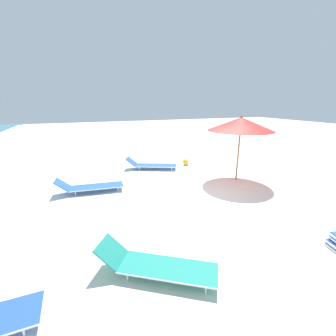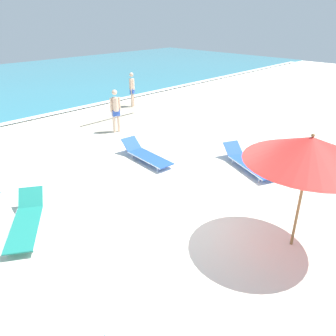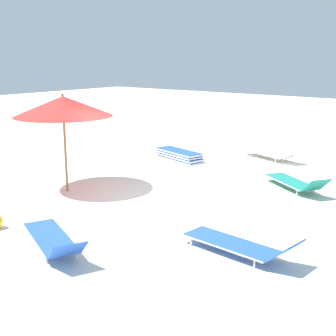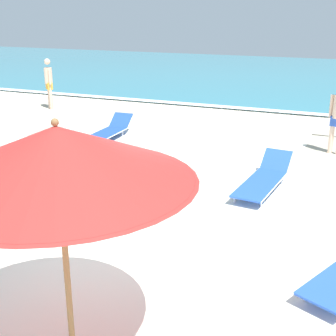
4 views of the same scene
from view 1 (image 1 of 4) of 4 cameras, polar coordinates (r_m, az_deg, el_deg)
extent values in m
cube|color=silver|center=(7.81, 8.08, -7.06)|extent=(60.00, 60.00, 0.16)
cube|color=#B8AE96|center=(15.55, -28.28, 3.36)|extent=(2.96, 1.53, 0.00)
cylinder|color=olive|center=(9.18, 17.42, 3.72)|extent=(0.06, 0.06, 2.21)
cone|color=red|center=(9.01, 18.03, 10.58)|extent=(2.48, 2.48, 0.50)
cylinder|color=#A4221E|center=(9.04, 17.89, 9.07)|extent=(2.41, 2.41, 0.01)
sphere|color=olive|center=(8.99, 18.19, 12.36)|extent=(0.07, 0.07, 0.07)
cube|color=blue|center=(8.25, -17.58, -4.48)|extent=(0.77, 1.82, 0.03)
cylinder|color=silver|center=(7.97, -17.62, -5.23)|extent=(0.20, 1.77, 0.03)
cylinder|color=silver|center=(8.53, -17.54, -3.78)|extent=(0.20, 1.77, 0.03)
cube|color=blue|center=(8.31, -25.26, -3.86)|extent=(0.62, 0.49, 0.38)
cylinder|color=silver|center=(8.04, -12.62, -5.37)|extent=(0.03, 0.03, 0.16)
cylinder|color=silver|center=(8.51, -12.83, -4.12)|extent=(0.03, 0.03, 0.16)
cylinder|color=silver|center=(8.11, -22.46, -6.08)|extent=(0.03, 0.03, 0.16)
cylinder|color=silver|center=(8.58, -22.11, -4.80)|extent=(0.03, 0.03, 0.16)
cube|color=blue|center=(10.42, -3.04, 0.67)|extent=(1.30, 1.95, 0.03)
cylinder|color=silver|center=(10.14, -3.21, 0.20)|extent=(0.78, 1.72, 0.03)
cylinder|color=silver|center=(10.71, -2.89, 1.11)|extent=(0.78, 1.72, 0.03)
cube|color=blue|center=(10.55, -9.27, 1.64)|extent=(0.71, 0.64, 0.37)
cylinder|color=silver|center=(10.16, 0.92, -0.29)|extent=(0.03, 0.03, 0.16)
cylinder|color=silver|center=(10.65, 1.00, 0.50)|extent=(0.03, 0.03, 0.16)
cylinder|color=silver|center=(10.30, -7.21, -0.19)|extent=(0.03, 0.03, 0.16)
cylinder|color=silver|center=(10.79, -6.76, 0.59)|extent=(0.03, 0.03, 0.16)
cylinder|color=silver|center=(4.17, -32.80, -31.67)|extent=(0.03, 0.03, 0.16)
cylinder|color=silver|center=(4.53, -31.64, -26.98)|extent=(0.03, 0.03, 0.16)
cube|color=#1E8475|center=(4.38, 0.07, -24.08)|extent=(1.45, 1.79, 0.03)
cylinder|color=silver|center=(4.16, -0.87, -26.71)|extent=(0.97, 1.48, 0.03)
cylinder|color=silver|center=(4.61, 0.89, -21.70)|extent=(0.97, 1.48, 0.03)
cube|color=#1E8475|center=(4.56, -14.18, -19.88)|extent=(0.72, 0.68, 0.38)
cylinder|color=silver|center=(4.20, 9.59, -28.23)|extent=(0.03, 0.03, 0.16)
cylinder|color=silver|center=(4.58, 9.91, -23.77)|extent=(0.03, 0.03, 0.16)
cylinder|color=silver|center=(4.42, -10.29, -25.61)|extent=(0.03, 0.03, 0.16)
cylinder|color=silver|center=(4.78, -7.86, -21.70)|extent=(0.03, 0.03, 0.16)
sphere|color=yellow|center=(11.12, 4.51, 1.55)|extent=(0.31, 0.31, 0.31)
camera|label=2|loc=(7.94, 65.10, 18.53)|focal=35.00mm
camera|label=3|loc=(15.02, -36.49, 15.09)|focal=50.00mm
camera|label=4|loc=(12.88, 23.27, 16.98)|focal=50.00mm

